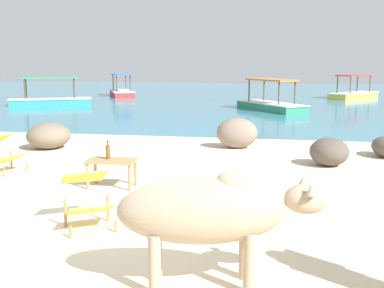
{
  "coord_description": "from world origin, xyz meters",
  "views": [
    {
      "loc": [
        1.89,
        -5.36,
        2.01
      ],
      "look_at": [
        0.38,
        3.0,
        0.55
      ],
      "focal_mm": 44.96,
      "sensor_mm": 36.0,
      "label": 1
    }
  ],
  "objects": [
    {
      "name": "shore_rock_medium",
      "position": [
        0.97,
        5.57,
        0.39
      ],
      "size": [
        1.04,
        0.82,
        0.7
      ],
      "primitive_type": "ellipsoid",
      "rotation": [
        0.0,
        0.0,
        0.15
      ],
      "color": "gray",
      "rests_on": "sand_beach"
    },
    {
      "name": "sand_beach",
      "position": [
        0.0,
        0.0,
        0.02
      ],
      "size": [
        18.0,
        14.0,
        0.04
      ],
      "primitive_type": "cube",
      "color": "beige",
      "rests_on": "ground"
    },
    {
      "name": "deck_chair_far",
      "position": [
        -0.35,
        -0.07,
        0.42
      ],
      "size": [
        0.86,
        0.93,
        0.68
      ],
      "rotation": [
        0.0,
        0.0,
        5.27
      ],
      "color": "#A37A4C",
      "rests_on": "sand_beach"
    },
    {
      "name": "cow",
      "position": [
        1.31,
        -1.41,
        0.73
      ],
      "size": [
        1.88,
        0.84,
        1.05
      ],
      "rotation": [
        0.0,
        0.0,
        0.21
      ],
      "color": "tan",
      "rests_on": "sand_beach"
    },
    {
      "name": "water_surface",
      "position": [
        0.0,
        22.0,
        0.0
      ],
      "size": [
        60.0,
        36.0,
        0.03
      ],
      "primitive_type": "cube",
      "color": "teal",
      "rests_on": "ground"
    },
    {
      "name": "shore_rock_flat",
      "position": [
        2.87,
        3.98,
        0.31
      ],
      "size": [
        0.95,
        0.95,
        0.54
      ],
      "primitive_type": "ellipsoid",
      "rotation": [
        0.0,
        0.0,
        1.92
      ],
      "color": "brown",
      "rests_on": "sand_beach"
    },
    {
      "name": "shore_rock_large",
      "position": [
        -3.27,
        4.74,
        0.34
      ],
      "size": [
        1.23,
        1.27,
        0.6
      ],
      "primitive_type": "ellipsoid",
      "rotation": [
        0.0,
        0.0,
        1.24
      ],
      "color": "#756651",
      "rests_on": "sand_beach"
    },
    {
      "name": "deck_chair_near",
      "position": [
        -3.03,
        2.42,
        0.42
      ],
      "size": [
        0.89,
        0.74,
        0.68
      ],
      "rotation": [
        0.0,
        0.0,
        5.97
      ],
      "color": "#A37A4C",
      "rests_on": "sand_beach"
    },
    {
      "name": "boat_green",
      "position": [
        1.56,
        14.83,
        0.29
      ],
      "size": [
        3.09,
        3.65,
        1.29
      ],
      "rotation": [
        0.0,
        0.0,
        5.34
      ],
      "color": "#338E66",
      "rests_on": "water_surface"
    },
    {
      "name": "bottle",
      "position": [
        -0.75,
        1.75,
        0.6
      ],
      "size": [
        0.07,
        0.07,
        0.3
      ],
      "color": "brown",
      "rests_on": "low_bench_table"
    },
    {
      "name": "boat_teal",
      "position": [
        -8.54,
        15.41,
        0.29
      ],
      "size": [
        3.82,
        2.59,
        1.29
      ],
      "rotation": [
        0.0,
        0.0,
        0.43
      ],
      "color": "teal",
      "rests_on": "water_surface"
    },
    {
      "name": "low_bench_table",
      "position": [
        -0.68,
        1.71,
        0.41
      ],
      "size": [
        0.77,
        0.46,
        0.44
      ],
      "rotation": [
        0.0,
        0.0,
        0.03
      ],
      "color": "#A37A4C",
      "rests_on": "sand_beach"
    },
    {
      "name": "boat_red",
      "position": [
        -7.21,
        21.75,
        0.29
      ],
      "size": [
        2.57,
        3.82,
        1.29
      ],
      "rotation": [
        0.0,
        0.0,
        5.14
      ],
      "color": "#C63833",
      "rests_on": "water_surface"
    },
    {
      "name": "boat_yellow",
      "position": [
        5.95,
        22.46,
        0.29
      ],
      "size": [
        3.12,
        3.63,
        1.29
      ],
      "rotation": [
        0.0,
        0.0,
        0.93
      ],
      "color": "gold",
      "rests_on": "water_surface"
    }
  ]
}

